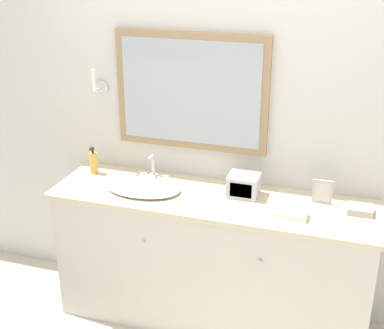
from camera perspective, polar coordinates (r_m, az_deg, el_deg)
wall_back at (r=3.35m, az=3.67°, el=4.61°), size 8.00×0.18×2.55m
vanity_counter at (r=3.45m, az=2.14°, el=-10.20°), size 1.99×0.56×0.89m
sink_basin at (r=3.33m, az=-5.19°, el=-2.37°), size 0.48×0.36×0.17m
soap_bottle at (r=3.59m, az=-10.46°, el=0.23°), size 0.06×0.06×0.18m
appliance_box at (r=3.24m, az=5.52°, el=-2.22°), size 0.18×0.16×0.13m
picture_frame at (r=3.22m, az=13.75°, el=-2.84°), size 0.12×0.01×0.15m
hand_towel_near_sink at (r=3.19m, az=17.50°, el=-4.61°), size 0.14×0.12×0.04m
hand_towel_far_corner at (r=3.05m, az=10.50°, el=-5.18°), size 0.18×0.11×0.04m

